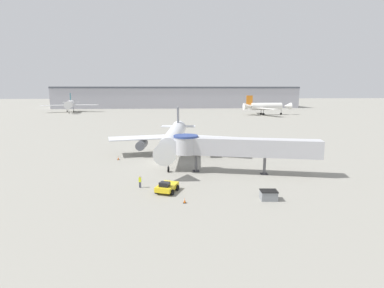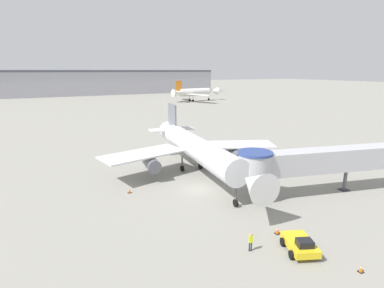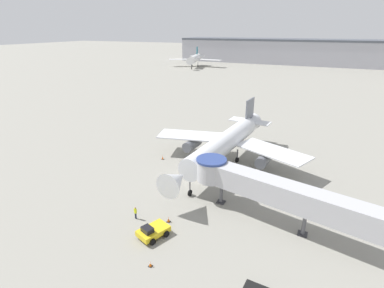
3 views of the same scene
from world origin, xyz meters
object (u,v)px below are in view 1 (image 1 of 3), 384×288
(jet_bridge, at_px, (236,147))
(traffic_cone_apron_front, at_px, (185,201))
(main_airplane, at_px, (174,137))
(background_jet_teal_tail, at_px, (70,104))
(traffic_cone_port_wing, at_px, (118,158))
(traffic_cone_near_nose, at_px, (169,182))
(background_jet_orange_tail, at_px, (265,106))
(pushback_tug_yellow, at_px, (167,187))
(service_container_gray, at_px, (269,195))
(ground_crew_marshaller, at_px, (140,181))

(jet_bridge, xyz_separation_m, traffic_cone_apron_front, (-8.89, -12.70, -4.10))
(main_airplane, distance_m, background_jet_teal_tail, 138.40)
(traffic_cone_apron_front, relative_size, traffic_cone_port_wing, 0.90)
(traffic_cone_near_nose, bearing_deg, traffic_cone_port_wing, 121.95)
(traffic_cone_near_nose, relative_size, traffic_cone_port_wing, 1.06)
(jet_bridge, xyz_separation_m, background_jet_orange_tail, (39.94, 111.74, 0.17))
(jet_bridge, height_order, traffic_cone_apron_front, jet_bridge)
(pushback_tug_yellow, xyz_separation_m, traffic_cone_near_nose, (0.32, 3.15, -0.36))
(jet_bridge, xyz_separation_m, service_container_gray, (1.61, -12.30, -3.81))
(traffic_cone_near_nose, distance_m, traffic_cone_port_wing, 19.07)
(ground_crew_marshaller, distance_m, background_jet_orange_tail, 130.41)
(jet_bridge, height_order, traffic_cone_port_wing, jet_bridge)
(main_airplane, bearing_deg, jet_bridge, -47.83)
(traffic_cone_near_nose, bearing_deg, pushback_tug_yellow, -95.80)
(traffic_cone_apron_front, bearing_deg, main_airplane, 92.21)
(main_airplane, bearing_deg, service_container_gray, -60.40)
(pushback_tug_yellow, xyz_separation_m, background_jet_teal_tail, (-59.99, 145.89, 4.23))
(background_jet_orange_tail, bearing_deg, traffic_cone_port_wing, 143.50)
(service_container_gray, height_order, background_jet_teal_tail, background_jet_teal_tail)
(main_airplane, bearing_deg, traffic_cone_near_nose, -87.47)
(service_container_gray, bearing_deg, traffic_cone_apron_front, -177.83)
(pushback_tug_yellow, distance_m, service_container_gray, 13.26)
(traffic_cone_apron_front, bearing_deg, background_jet_orange_tail, 68.58)
(ground_crew_marshaller, bearing_deg, traffic_cone_apron_front, 152.05)
(main_airplane, height_order, background_jet_teal_tail, background_jet_teal_tail)
(traffic_cone_apron_front, bearing_deg, background_jet_teal_tail, 112.53)
(service_container_gray, xyz_separation_m, background_jet_orange_tail, (38.32, 124.04, 3.98))
(traffic_cone_port_wing, xyz_separation_m, background_jet_teal_tail, (-50.23, 126.56, 4.61))
(traffic_cone_apron_front, bearing_deg, traffic_cone_port_wing, 117.09)
(jet_bridge, relative_size, service_container_gray, 10.52)
(jet_bridge, height_order, pushback_tug_yellow, jet_bridge)
(jet_bridge, relative_size, pushback_tug_yellow, 5.72)
(service_container_gray, bearing_deg, background_jet_orange_tail, 72.83)
(traffic_cone_port_wing, xyz_separation_m, ground_crew_marshaller, (6.01, -17.29, 0.64))
(traffic_cone_port_wing, bearing_deg, ground_crew_marshaller, -70.82)
(traffic_cone_apron_front, distance_m, traffic_cone_port_wing, 26.34)
(background_jet_teal_tail, bearing_deg, background_jet_orange_tail, -26.95)
(jet_bridge, bearing_deg, traffic_cone_port_wing, 165.75)
(ground_crew_marshaller, bearing_deg, background_jet_orange_tail, -96.96)
(jet_bridge, distance_m, ground_crew_marshaller, 16.60)
(background_jet_orange_tail, bearing_deg, ground_crew_marshaller, 149.70)
(service_container_gray, xyz_separation_m, traffic_cone_near_nose, (-12.41, 6.87, -0.24))
(service_container_gray, height_order, traffic_cone_near_nose, service_container_gray)
(background_jet_orange_tail, bearing_deg, jet_bridge, 154.89)
(traffic_cone_apron_front, height_order, background_jet_orange_tail, background_jet_orange_tail)
(ground_crew_marshaller, relative_size, background_jet_teal_tail, 0.05)
(main_airplane, xyz_separation_m, service_container_gray, (11.50, -25.49, -3.40))
(jet_bridge, distance_m, background_jet_orange_tail, 118.66)
(traffic_cone_port_wing, relative_size, background_jet_teal_tail, 0.02)
(main_airplane, relative_size, traffic_cone_near_nose, 42.56)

